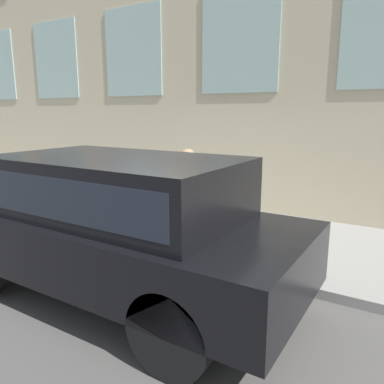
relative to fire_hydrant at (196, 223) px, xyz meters
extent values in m
plane|color=#514F4C|center=(-0.43, 0.53, -0.52)|extent=(80.00, 80.00, 0.00)
cube|color=gray|center=(1.05, 0.53, -0.46)|extent=(2.95, 60.00, 0.12)
cube|color=#9EBCB2|center=(2.50, 0.53, 3.01)|extent=(0.03, 1.66, 2.00)
cube|color=#9EBCB2|center=(2.50, 3.25, 3.01)|extent=(0.03, 1.66, 2.00)
cube|color=#9EBCB2|center=(2.50, 5.98, 3.01)|extent=(0.03, 1.66, 2.00)
cylinder|color=gray|center=(0.00, 0.00, -0.38)|extent=(0.37, 0.37, 0.04)
cylinder|color=gray|center=(0.00, 0.00, -0.08)|extent=(0.28, 0.28, 0.63)
sphere|color=slate|center=(0.00, 0.00, 0.23)|extent=(0.29, 0.29, 0.29)
cylinder|color=black|center=(0.00, 0.00, 0.32)|extent=(0.10, 0.10, 0.12)
cylinder|color=gray|center=(0.00, -0.19, -0.01)|extent=(0.09, 0.10, 0.09)
cylinder|color=gray|center=(0.00, 0.19, -0.01)|extent=(0.09, 0.10, 0.09)
cylinder|color=#232328|center=(0.35, 0.42, -0.05)|extent=(0.10, 0.10, 0.70)
cylinder|color=#232328|center=(0.50, 0.42, -0.05)|extent=(0.10, 0.10, 0.70)
cube|color=white|center=(0.42, 0.42, 0.56)|extent=(0.19, 0.13, 0.52)
cylinder|color=white|center=(0.29, 0.42, 0.57)|extent=(0.08, 0.08, 0.50)
cylinder|color=white|center=(0.56, 0.42, 0.57)|extent=(0.08, 0.08, 0.50)
sphere|color=#8C6647|center=(0.42, 0.42, 0.94)|extent=(0.23, 0.23, 0.23)
cylinder|color=black|center=(-0.80, 1.55, -0.13)|extent=(0.24, 0.78, 0.78)
cylinder|color=black|center=(-2.39, -1.20, -0.13)|extent=(0.24, 0.78, 0.78)
cylinder|color=black|center=(-0.80, -1.20, -0.13)|extent=(0.24, 0.78, 0.78)
cube|color=black|center=(-1.60, 0.17, 0.19)|extent=(1.83, 4.44, 0.64)
cube|color=black|center=(-1.60, 0.06, 0.83)|extent=(1.61, 2.75, 0.64)
cube|color=#1E232D|center=(-1.60, 0.06, 0.83)|extent=(1.62, 2.53, 0.41)
camera|label=1|loc=(-4.63, -2.78, 1.63)|focal=35.00mm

